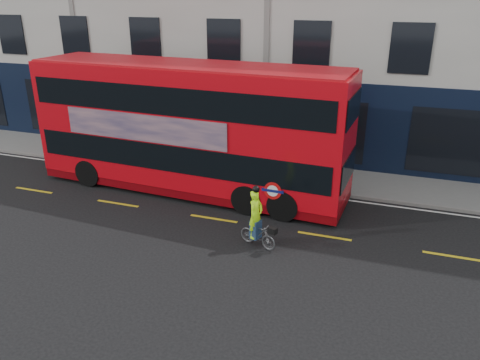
% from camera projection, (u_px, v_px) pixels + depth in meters
% --- Properties ---
extents(ground, '(120.00, 120.00, 0.00)m').
position_uv_depth(ground, '(197.00, 238.00, 15.56)').
color(ground, black).
rests_on(ground, ground).
extents(pavement, '(60.00, 3.00, 0.12)m').
position_uv_depth(pavement, '(255.00, 171.00, 21.24)').
color(pavement, slate).
rests_on(pavement, ground).
extents(kerb, '(60.00, 0.12, 0.13)m').
position_uv_depth(kerb, '(244.00, 182.00, 19.92)').
color(kerb, slate).
rests_on(kerb, ground).
extents(road_edge_line, '(58.00, 0.10, 0.01)m').
position_uv_depth(road_edge_line, '(242.00, 186.00, 19.68)').
color(road_edge_line, silver).
rests_on(road_edge_line, ground).
extents(lane_dashes, '(58.00, 0.12, 0.01)m').
position_uv_depth(lane_dashes, '(214.00, 219.00, 16.87)').
color(lane_dashes, gold).
rests_on(lane_dashes, ground).
extents(bus, '(12.83, 3.60, 5.12)m').
position_uv_depth(bus, '(190.00, 128.00, 18.43)').
color(bus, red).
rests_on(bus, ground).
extents(cyclist, '(1.41, 0.81, 2.09)m').
position_uv_depth(cyclist, '(257.00, 225.00, 14.81)').
color(cyclist, '#4F5255').
rests_on(cyclist, ground).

